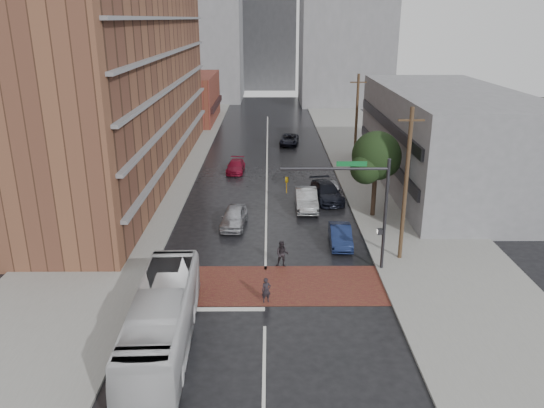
{
  "coord_description": "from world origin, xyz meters",
  "views": [
    {
      "loc": [
        0.25,
        -27.61,
        14.98
      ],
      "look_at": [
        0.42,
        5.08,
        3.5
      ],
      "focal_mm": 35.0,
      "sensor_mm": 36.0,
      "label": 1
    }
  ],
  "objects_px": {
    "car_parked_mid": "(326,192)",
    "car_parked_far": "(331,190)",
    "car_parked_near": "(340,236)",
    "suv_travel": "(289,140)",
    "car_travel_a": "(234,217)",
    "car_travel_b": "(306,199)",
    "pedestrian_a": "(266,290)",
    "transit_bus": "(162,319)",
    "car_travel_c": "(236,166)",
    "pedestrian_b": "(282,254)"
  },
  "relations": [
    {
      "from": "car_travel_b",
      "to": "suv_travel",
      "type": "height_order",
      "value": "car_travel_b"
    },
    {
      "from": "transit_bus",
      "to": "car_parked_near",
      "type": "relative_size",
      "value": 2.62
    },
    {
      "from": "car_travel_c",
      "to": "suv_travel",
      "type": "distance_m",
      "value": 13.89
    },
    {
      "from": "car_travel_c",
      "to": "suv_travel",
      "type": "relative_size",
      "value": 0.91
    },
    {
      "from": "pedestrian_b",
      "to": "suv_travel",
      "type": "distance_m",
      "value": 34.67
    },
    {
      "from": "car_parked_near",
      "to": "car_travel_a",
      "type": "bearing_deg",
      "value": 157.56
    },
    {
      "from": "car_travel_a",
      "to": "car_parked_mid",
      "type": "bearing_deg",
      "value": 43.18
    },
    {
      "from": "car_travel_a",
      "to": "suv_travel",
      "type": "distance_m",
      "value": 28.2
    },
    {
      "from": "car_travel_a",
      "to": "car_parked_far",
      "type": "distance_m",
      "value": 10.37
    },
    {
      "from": "car_travel_c",
      "to": "car_parked_near",
      "type": "bearing_deg",
      "value": -63.0
    },
    {
      "from": "suv_travel",
      "to": "car_parked_far",
      "type": "relative_size",
      "value": 1.01
    },
    {
      "from": "pedestrian_b",
      "to": "suv_travel",
      "type": "relative_size",
      "value": 0.38
    },
    {
      "from": "car_parked_mid",
      "to": "suv_travel",
      "type": "bearing_deg",
      "value": 87.01
    },
    {
      "from": "pedestrian_b",
      "to": "transit_bus",
      "type": "bearing_deg",
      "value": -116.0
    },
    {
      "from": "pedestrian_a",
      "to": "car_travel_a",
      "type": "bearing_deg",
      "value": 84.19
    },
    {
      "from": "pedestrian_b",
      "to": "suv_travel",
      "type": "xyz_separation_m",
      "value": [
        1.7,
        34.63,
        -0.23
      ]
    },
    {
      "from": "pedestrian_a",
      "to": "car_travel_a",
      "type": "height_order",
      "value": "car_travel_a"
    },
    {
      "from": "transit_bus",
      "to": "car_travel_b",
      "type": "distance_m",
      "value": 21.26
    },
    {
      "from": "car_parked_mid",
      "to": "car_parked_far",
      "type": "distance_m",
      "value": 0.62
    },
    {
      "from": "car_travel_c",
      "to": "car_parked_near",
      "type": "xyz_separation_m",
      "value": [
        8.41,
        -18.68,
        0.08
      ]
    },
    {
      "from": "car_travel_b",
      "to": "car_parked_far",
      "type": "height_order",
      "value": "car_travel_b"
    },
    {
      "from": "pedestrian_a",
      "to": "car_parked_mid",
      "type": "relative_size",
      "value": 0.28
    },
    {
      "from": "car_parked_near",
      "to": "suv_travel",
      "type": "bearing_deg",
      "value": 96.72
    },
    {
      "from": "transit_bus",
      "to": "pedestrian_a",
      "type": "xyz_separation_m",
      "value": [
        4.9,
        4.26,
        -0.79
      ]
    },
    {
      "from": "car_parked_near",
      "to": "car_parked_mid",
      "type": "bearing_deg",
      "value": 92.25
    },
    {
      "from": "car_travel_a",
      "to": "car_parked_mid",
      "type": "height_order",
      "value": "car_parked_mid"
    },
    {
      "from": "suv_travel",
      "to": "car_parked_mid",
      "type": "height_order",
      "value": "car_parked_mid"
    },
    {
      "from": "pedestrian_a",
      "to": "pedestrian_b",
      "type": "xyz_separation_m",
      "value": [
        0.99,
        4.5,
        0.13
      ]
    },
    {
      "from": "car_travel_a",
      "to": "car_parked_mid",
      "type": "xyz_separation_m",
      "value": [
        7.64,
        6.07,
        0.02
      ]
    },
    {
      "from": "transit_bus",
      "to": "car_parked_mid",
      "type": "xyz_separation_m",
      "value": [
        10.03,
        21.74,
        -0.75
      ]
    },
    {
      "from": "pedestrian_b",
      "to": "car_parked_far",
      "type": "height_order",
      "value": "pedestrian_b"
    },
    {
      "from": "car_travel_b",
      "to": "car_parked_mid",
      "type": "relative_size",
      "value": 0.95
    },
    {
      "from": "transit_bus",
      "to": "pedestrian_b",
      "type": "relative_size",
      "value": 6.32
    },
    {
      "from": "car_travel_a",
      "to": "car_parked_far",
      "type": "height_order",
      "value": "car_parked_far"
    },
    {
      "from": "car_parked_mid",
      "to": "car_parked_far",
      "type": "bearing_deg",
      "value": 33.43
    },
    {
      "from": "suv_travel",
      "to": "car_parked_near",
      "type": "xyz_separation_m",
      "value": [
        2.44,
        -31.23,
        0.05
      ]
    },
    {
      "from": "car_travel_b",
      "to": "car_travel_c",
      "type": "xyz_separation_m",
      "value": [
        -6.51,
        11.22,
        -0.22
      ]
    },
    {
      "from": "transit_bus",
      "to": "car_travel_c",
      "type": "height_order",
      "value": "transit_bus"
    },
    {
      "from": "pedestrian_a",
      "to": "suv_travel",
      "type": "height_order",
      "value": "pedestrian_a"
    },
    {
      "from": "pedestrian_a",
      "to": "car_travel_b",
      "type": "bearing_deg",
      "value": 59.9
    },
    {
      "from": "pedestrian_a",
      "to": "pedestrian_b",
      "type": "distance_m",
      "value": 4.61
    },
    {
      "from": "car_parked_far",
      "to": "pedestrian_b",
      "type": "bearing_deg",
      "value": -114.67
    },
    {
      "from": "pedestrian_a",
      "to": "suv_travel",
      "type": "bearing_deg",
      "value": 67.87
    },
    {
      "from": "pedestrian_b",
      "to": "car_travel_c",
      "type": "relative_size",
      "value": 0.41
    },
    {
      "from": "car_parked_mid",
      "to": "car_travel_b",
      "type": "bearing_deg",
      "value": -141.25
    },
    {
      "from": "pedestrian_b",
      "to": "car_parked_far",
      "type": "relative_size",
      "value": 0.38
    },
    {
      "from": "transit_bus",
      "to": "suv_travel",
      "type": "height_order",
      "value": "transit_bus"
    },
    {
      "from": "car_parked_mid",
      "to": "car_parked_far",
      "type": "xyz_separation_m",
      "value": [
        0.45,
        0.42,
        0.01
      ]
    },
    {
      "from": "car_travel_c",
      "to": "car_parked_far",
      "type": "bearing_deg",
      "value": -41.66
    },
    {
      "from": "pedestrian_a",
      "to": "car_parked_far",
      "type": "bearing_deg",
      "value": 54.48
    }
  ]
}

